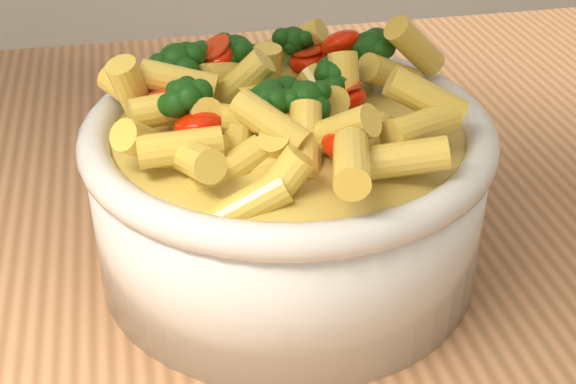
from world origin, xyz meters
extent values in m
cube|color=#BC7E50|center=(0.00, 0.00, 0.88)|extent=(1.20, 0.80, 0.04)
cylinder|color=silver|center=(-0.01, -0.03, 0.95)|extent=(0.25, 0.25, 0.10)
ellipsoid|color=silver|center=(-0.01, -0.03, 0.92)|extent=(0.23, 0.23, 0.04)
torus|color=silver|center=(-0.01, -0.03, 1.00)|extent=(0.26, 0.26, 0.02)
ellipsoid|color=#EDD250|center=(-0.01, -0.03, 1.00)|extent=(0.22, 0.22, 0.02)
camera|label=1|loc=(-0.10, -0.45, 1.23)|focal=50.00mm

